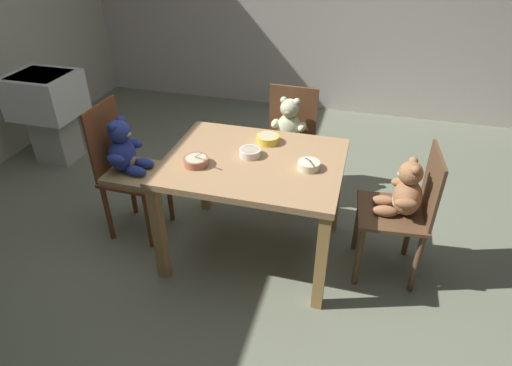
{
  "coord_description": "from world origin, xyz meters",
  "views": [
    {
      "loc": [
        0.6,
        -2.15,
        1.98
      ],
      "look_at": [
        0.0,
        0.05,
        0.51
      ],
      "focal_mm": 30.42,
      "sensor_mm": 36.0,
      "label": 1
    }
  ],
  "objects_px": {
    "teddy_chair_far_center": "(289,131)",
    "teddy_chair_near_left": "(126,160)",
    "dining_table": "(254,174)",
    "porridge_bowl_white_center": "(250,152)",
    "sink_basin": "(48,105)",
    "porridge_bowl_yellow_far_center": "(268,139)",
    "porridge_bowl_terracotta_near_left": "(196,161)",
    "porridge_bowl_cream_near_right": "(309,165)",
    "teddy_chair_near_right": "(404,201)"
  },
  "relations": [
    {
      "from": "sink_basin",
      "to": "porridge_bowl_yellow_far_center",
      "type": "bearing_deg",
      "value": -13.9
    },
    {
      "from": "dining_table",
      "to": "teddy_chair_near_right",
      "type": "bearing_deg",
      "value": 3.09
    },
    {
      "from": "porridge_bowl_cream_near_right",
      "to": "teddy_chair_near_left",
      "type": "bearing_deg",
      "value": 178.6
    },
    {
      "from": "teddy_chair_near_left",
      "to": "porridge_bowl_terracotta_near_left",
      "type": "bearing_deg",
      "value": -13.99
    },
    {
      "from": "sink_basin",
      "to": "teddy_chair_far_center",
      "type": "bearing_deg",
      "value": 0.65
    },
    {
      "from": "teddy_chair_near_right",
      "to": "teddy_chair_near_left",
      "type": "bearing_deg",
      "value": -4.01
    },
    {
      "from": "dining_table",
      "to": "teddy_chair_near_right",
      "type": "distance_m",
      "value": 0.89
    },
    {
      "from": "porridge_bowl_white_center",
      "to": "sink_basin",
      "type": "bearing_deg",
      "value": 160.57
    },
    {
      "from": "porridge_bowl_white_center",
      "to": "sink_basin",
      "type": "xyz_separation_m",
      "value": [
        -2.02,
        0.71,
        -0.21
      ]
    },
    {
      "from": "teddy_chair_near_right",
      "to": "sink_basin",
      "type": "xyz_separation_m",
      "value": [
        -2.94,
        0.7,
        -0.02
      ]
    },
    {
      "from": "dining_table",
      "to": "sink_basin",
      "type": "distance_m",
      "value": 2.18
    },
    {
      "from": "teddy_chair_near_right",
      "to": "sink_basin",
      "type": "distance_m",
      "value": 3.02
    },
    {
      "from": "teddy_chair_near_left",
      "to": "porridge_bowl_white_center",
      "type": "bearing_deg",
      "value": 3.08
    },
    {
      "from": "teddy_chair_far_center",
      "to": "porridge_bowl_terracotta_near_left",
      "type": "height_order",
      "value": "teddy_chair_far_center"
    },
    {
      "from": "porridge_bowl_cream_near_right",
      "to": "sink_basin",
      "type": "distance_m",
      "value": 2.51
    },
    {
      "from": "teddy_chair_far_center",
      "to": "porridge_bowl_cream_near_right",
      "type": "distance_m",
      "value": 0.86
    },
    {
      "from": "teddy_chair_near_right",
      "to": "porridge_bowl_white_center",
      "type": "height_order",
      "value": "teddy_chair_near_right"
    },
    {
      "from": "porridge_bowl_yellow_far_center",
      "to": "sink_basin",
      "type": "bearing_deg",
      "value": 166.1
    },
    {
      "from": "porridge_bowl_terracotta_near_left",
      "to": "porridge_bowl_white_center",
      "type": "relative_size",
      "value": 1.13
    },
    {
      "from": "dining_table",
      "to": "sink_basin",
      "type": "xyz_separation_m",
      "value": [
        -2.05,
        0.75,
        -0.09
      ]
    },
    {
      "from": "dining_table",
      "to": "porridge_bowl_cream_near_right",
      "type": "xyz_separation_m",
      "value": [
        0.33,
        -0.02,
        0.12
      ]
    },
    {
      "from": "porridge_bowl_cream_near_right",
      "to": "porridge_bowl_yellow_far_center",
      "type": "bearing_deg",
      "value": 140.23
    },
    {
      "from": "porridge_bowl_cream_near_right",
      "to": "teddy_chair_near_right",
      "type": "bearing_deg",
      "value": 6.71
    },
    {
      "from": "teddy_chair_near_left",
      "to": "porridge_bowl_cream_near_right",
      "type": "height_order",
      "value": "teddy_chair_near_left"
    },
    {
      "from": "porridge_bowl_yellow_far_center",
      "to": "teddy_chair_near_left",
      "type": "bearing_deg",
      "value": -166.12
    },
    {
      "from": "teddy_chair_near_left",
      "to": "porridge_bowl_terracotta_near_left",
      "type": "height_order",
      "value": "teddy_chair_near_left"
    },
    {
      "from": "teddy_chair_near_left",
      "to": "porridge_bowl_yellow_far_center",
      "type": "xyz_separation_m",
      "value": [
        0.9,
        0.22,
        0.17
      ]
    },
    {
      "from": "porridge_bowl_yellow_far_center",
      "to": "porridge_bowl_terracotta_near_left",
      "type": "bearing_deg",
      "value": -131.42
    },
    {
      "from": "teddy_chair_near_right",
      "to": "porridge_bowl_white_center",
      "type": "distance_m",
      "value": 0.94
    },
    {
      "from": "teddy_chair_far_center",
      "to": "teddy_chair_near_left",
      "type": "bearing_deg",
      "value": -48.8
    },
    {
      "from": "teddy_chair_near_right",
      "to": "porridge_bowl_terracotta_near_left",
      "type": "bearing_deg",
      "value": 3.94
    },
    {
      "from": "porridge_bowl_terracotta_near_left",
      "to": "porridge_bowl_yellow_far_center",
      "type": "height_order",
      "value": "porridge_bowl_terracotta_near_left"
    },
    {
      "from": "porridge_bowl_terracotta_near_left",
      "to": "sink_basin",
      "type": "distance_m",
      "value": 1.97
    },
    {
      "from": "teddy_chair_near_left",
      "to": "teddy_chair_near_right",
      "type": "bearing_deg",
      "value": 2.47
    },
    {
      "from": "teddy_chair_near_left",
      "to": "sink_basin",
      "type": "distance_m",
      "value": 1.39
    },
    {
      "from": "porridge_bowl_cream_near_right",
      "to": "porridge_bowl_terracotta_near_left",
      "type": "bearing_deg",
      "value": -168.81
    },
    {
      "from": "dining_table",
      "to": "porridge_bowl_cream_near_right",
      "type": "height_order",
      "value": "porridge_bowl_cream_near_right"
    },
    {
      "from": "teddy_chair_near_left",
      "to": "dining_table",
      "type": "bearing_deg",
      "value": 0.53
    },
    {
      "from": "porridge_bowl_cream_near_right",
      "to": "sink_basin",
      "type": "relative_size",
      "value": 0.17
    },
    {
      "from": "teddy_chair_near_left",
      "to": "porridge_bowl_white_center",
      "type": "height_order",
      "value": "teddy_chair_near_left"
    },
    {
      "from": "teddy_chair_far_center",
      "to": "porridge_bowl_yellow_far_center",
      "type": "distance_m",
      "value": 0.57
    },
    {
      "from": "porridge_bowl_white_center",
      "to": "sink_basin",
      "type": "distance_m",
      "value": 2.15
    },
    {
      "from": "teddy_chair_near_right",
      "to": "porridge_bowl_yellow_far_center",
      "type": "height_order",
      "value": "teddy_chair_near_right"
    },
    {
      "from": "teddy_chair_near_left",
      "to": "sink_basin",
      "type": "bearing_deg",
      "value": 149.18
    },
    {
      "from": "teddy_chair_near_right",
      "to": "porridge_bowl_yellow_far_center",
      "type": "distance_m",
      "value": 0.9
    },
    {
      "from": "teddy_chair_near_left",
      "to": "teddy_chair_near_right",
      "type": "distance_m",
      "value": 1.76
    },
    {
      "from": "dining_table",
      "to": "porridge_bowl_terracotta_near_left",
      "type": "relative_size",
      "value": 7.18
    },
    {
      "from": "dining_table",
      "to": "porridge_bowl_white_center",
      "type": "relative_size",
      "value": 8.11
    },
    {
      "from": "dining_table",
      "to": "porridge_bowl_yellow_far_center",
      "type": "xyz_separation_m",
      "value": [
        0.03,
        0.24,
        0.13
      ]
    },
    {
      "from": "teddy_chair_far_center",
      "to": "porridge_bowl_cream_near_right",
      "type": "bearing_deg",
      "value": 21.0
    }
  ]
}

